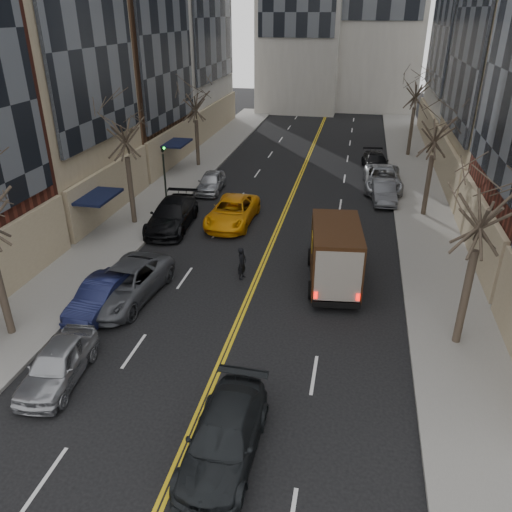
{
  "coord_description": "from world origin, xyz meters",
  "views": [
    {
      "loc": [
        4.33,
        -6.46,
        11.88
      ],
      "look_at": [
        0.36,
        12.76,
        2.2
      ],
      "focal_mm": 35.0,
      "sensor_mm": 36.0,
      "label": 1
    }
  ],
  "objects_px": {
    "ups_truck": "(335,253)",
    "taxi": "(232,212)",
    "observer_sedan": "(224,438)",
    "pedestrian": "(242,263)"
  },
  "relations": [
    {
      "from": "ups_truck",
      "to": "taxi",
      "type": "distance_m",
      "value": 9.2
    },
    {
      "from": "ups_truck",
      "to": "taxi",
      "type": "bearing_deg",
      "value": 129.52
    },
    {
      "from": "observer_sedan",
      "to": "taxi",
      "type": "bearing_deg",
      "value": 104.34
    },
    {
      "from": "taxi",
      "to": "pedestrian",
      "type": "distance_m",
      "value": 7.13
    },
    {
      "from": "ups_truck",
      "to": "pedestrian",
      "type": "xyz_separation_m",
      "value": [
        -4.4,
        -0.42,
        -0.77
      ]
    },
    {
      "from": "observer_sedan",
      "to": "taxi",
      "type": "xyz_separation_m",
      "value": [
        -4.17,
        17.55,
        0.05
      ]
    },
    {
      "from": "ups_truck",
      "to": "pedestrian",
      "type": "relative_size",
      "value": 3.62
    },
    {
      "from": "ups_truck",
      "to": "pedestrian",
      "type": "distance_m",
      "value": 4.49
    },
    {
      "from": "observer_sedan",
      "to": "pedestrian",
      "type": "relative_size",
      "value": 2.99
    },
    {
      "from": "ups_truck",
      "to": "pedestrian",
      "type": "bearing_deg",
      "value": 179.0
    }
  ]
}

